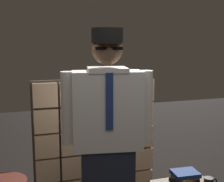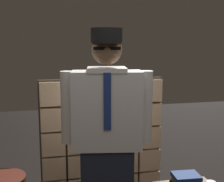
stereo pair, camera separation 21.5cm
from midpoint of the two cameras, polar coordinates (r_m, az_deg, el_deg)
The scene contains 3 objects.
glass_block_wall at distance 3.36m, azimuth -4.82°, elevation -9.31°, with size 1.36×0.10×1.36m.
standing_person at distance 2.46m, azimuth -3.38°, elevation -9.08°, with size 0.74×0.36×1.84m.
book_stack at distance 2.66m, azimuth 11.39°, elevation -16.38°, with size 0.23×0.23×0.16m.
Camera 1 is at (-0.81, -1.72, 1.73)m, focal length 48.35 mm.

